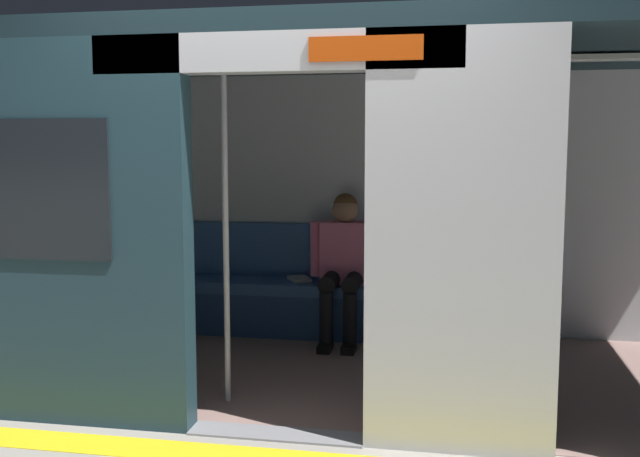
{
  "coord_description": "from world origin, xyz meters",
  "views": [
    {
      "loc": [
        -0.94,
        3.73,
        1.57
      ],
      "look_at": [
        -0.02,
        -1.16,
        0.99
      ],
      "focal_mm": 41.57,
      "sensor_mm": 36.0,
      "label": 1
    }
  ],
  "objects_px": {
    "bench_seat": "(338,296)",
    "person_seated": "(344,258)",
    "train_car": "(307,157)",
    "grab_pole_door": "(226,230)",
    "handbag": "(389,273)",
    "book": "(299,279)"
  },
  "relations": [
    {
      "from": "bench_seat",
      "to": "person_seated",
      "type": "bearing_deg",
      "value": 133.89
    },
    {
      "from": "train_car",
      "to": "person_seated",
      "type": "xyz_separation_m",
      "value": [
        -0.11,
        -0.89,
        -0.81
      ]
    },
    {
      "from": "train_car",
      "to": "grab_pole_door",
      "type": "distance_m",
      "value": 0.86
    },
    {
      "from": "train_car",
      "to": "handbag",
      "type": "bearing_deg",
      "value": -114.47
    },
    {
      "from": "handbag",
      "to": "grab_pole_door",
      "type": "bearing_deg",
      "value": 63.99
    },
    {
      "from": "train_car",
      "to": "bench_seat",
      "type": "relative_size",
      "value": 2.39
    },
    {
      "from": "bench_seat",
      "to": "handbag",
      "type": "relative_size",
      "value": 10.29
    },
    {
      "from": "train_car",
      "to": "book",
      "type": "distance_m",
      "value": 1.46
    },
    {
      "from": "bench_seat",
      "to": "book",
      "type": "relative_size",
      "value": 12.17
    },
    {
      "from": "bench_seat",
      "to": "grab_pole_door",
      "type": "height_order",
      "value": "grab_pole_door"
    },
    {
      "from": "handbag",
      "to": "person_seated",
      "type": "bearing_deg",
      "value": 20.86
    },
    {
      "from": "handbag",
      "to": "grab_pole_door",
      "type": "xyz_separation_m",
      "value": [
        0.82,
        1.68,
        0.53
      ]
    },
    {
      "from": "book",
      "to": "grab_pole_door",
      "type": "xyz_separation_m",
      "value": [
        0.08,
        1.68,
        0.6
      ]
    },
    {
      "from": "person_seated",
      "to": "handbag",
      "type": "xyz_separation_m",
      "value": [
        -0.35,
        -0.13,
        -0.14
      ]
    },
    {
      "from": "bench_seat",
      "to": "person_seated",
      "type": "height_order",
      "value": "person_seated"
    },
    {
      "from": "train_car",
      "to": "book",
      "type": "xyz_separation_m",
      "value": [
        0.27,
        -1.02,
        -1.02
      ]
    },
    {
      "from": "person_seated",
      "to": "handbag",
      "type": "distance_m",
      "value": 0.4
    },
    {
      "from": "train_car",
      "to": "grab_pole_door",
      "type": "bearing_deg",
      "value": 61.69
    },
    {
      "from": "bench_seat",
      "to": "grab_pole_door",
      "type": "relative_size",
      "value": 1.27
    },
    {
      "from": "handbag",
      "to": "bench_seat",
      "type": "bearing_deg",
      "value": 11.35
    },
    {
      "from": "person_seated",
      "to": "grab_pole_door",
      "type": "relative_size",
      "value": 0.56
    },
    {
      "from": "person_seated",
      "to": "handbag",
      "type": "height_order",
      "value": "person_seated"
    }
  ]
}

